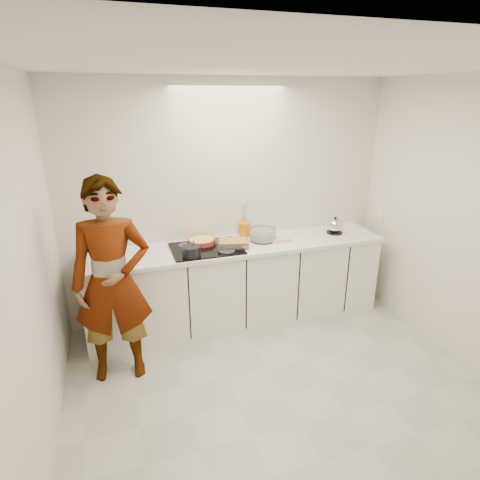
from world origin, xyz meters
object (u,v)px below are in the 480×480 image
object	(u,v)px
tart_dish	(201,241)
cook	(112,283)
baking_dish	(233,243)
kettle	(335,226)
utensil_crock	(245,229)
hob	(206,248)
mixing_bowl	(263,235)
saucepan	(192,251)

from	to	relation	value
tart_dish	cook	size ratio (longest dim) A/B	0.17
cook	tart_dish	bearing A→B (deg)	40.73
baking_dish	cook	size ratio (longest dim) A/B	0.20
kettle	utensil_crock	world-z (taller)	kettle
hob	mixing_bowl	world-z (taller)	mixing_bowl
tart_dish	mixing_bowl	size ratio (longest dim) A/B	0.93
tart_dish	hob	bearing A→B (deg)	-83.50
mixing_bowl	kettle	distance (m)	0.88
utensil_crock	tart_dish	bearing A→B (deg)	-166.16
mixing_bowl	hob	bearing A→B (deg)	-174.33
saucepan	utensil_crock	bearing A→B (deg)	32.69
mixing_bowl	kettle	world-z (taller)	kettle
saucepan	baking_dish	world-z (taller)	saucepan
tart_dish	utensil_crock	xyz separation A→B (m)	(0.53, 0.13, 0.04)
saucepan	mixing_bowl	world-z (taller)	saucepan
baking_dish	mixing_bowl	world-z (taller)	mixing_bowl
mixing_bowl	baking_dish	bearing A→B (deg)	-166.22
tart_dish	cook	world-z (taller)	cook
hob	kettle	world-z (taller)	kettle
mixing_bowl	utensil_crock	distance (m)	0.25
tart_dish	cook	distance (m)	1.15
mixing_bowl	cook	distance (m)	1.70
mixing_bowl	tart_dish	bearing A→B (deg)	172.80
hob	baking_dish	world-z (taller)	baking_dish
hob	baking_dish	size ratio (longest dim) A/B	1.95
kettle	hob	bearing A→B (deg)	-178.54
hob	saucepan	xyz separation A→B (m)	(-0.19, -0.17, 0.06)
utensil_crock	cook	world-z (taller)	cook
utensil_crock	cook	bearing A→B (deg)	-151.08
hob	saucepan	world-z (taller)	saucepan
cook	utensil_crock	bearing A→B (deg)	33.65
hob	mixing_bowl	size ratio (longest dim) A/B	2.17
saucepan	kettle	xyz separation A→B (m)	(1.71, 0.21, 0.02)
saucepan	utensil_crock	xyz separation A→B (m)	(0.70, 0.45, 0.01)
baking_dish	utensil_crock	size ratio (longest dim) A/B	2.40
mixing_bowl	kettle	xyz separation A→B (m)	(0.88, -0.03, 0.02)
utensil_crock	baking_dish	bearing A→B (deg)	-127.32
kettle	saucepan	bearing A→B (deg)	-173.05
hob	tart_dish	world-z (taller)	tart_dish
saucepan	cook	xyz separation A→B (m)	(-0.76, -0.36, -0.06)
baking_dish	utensil_crock	xyz separation A→B (m)	(0.23, 0.30, 0.03)
kettle	baking_dish	bearing A→B (deg)	-177.02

